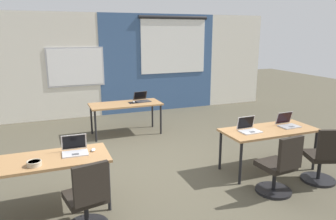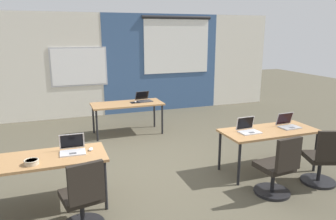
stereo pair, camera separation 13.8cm
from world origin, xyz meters
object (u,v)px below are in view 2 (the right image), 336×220
desk_far_center (127,106)px  chair_near_right_end (323,162)px  snack_bowl (31,162)px  desk_near_right (269,133)px  chair_near_left_inner (83,202)px  desk_near_left (43,162)px  laptop_near_right_end (288,124)px  chair_near_right_inner (277,171)px  mouse_near_left_inner (91,149)px  mouse_far_right (135,102)px  laptop_far_right (144,99)px  laptop_near_right_inner (248,129)px  laptop_near_left_inner (72,149)px

desk_far_center → chair_near_right_end: chair_near_right_end is taller
desk_far_center → snack_bowl: (-1.87, -2.98, 0.10)m
desk_near_right → chair_near_left_inner: (-3.08, -0.68, -0.28)m
desk_near_left → laptop_near_right_end: size_ratio=4.69×
chair_near_right_end → snack_bowl: chair_near_right_end is taller
chair_near_left_inner → snack_bowl: 0.83m
chair_near_right_inner → mouse_near_left_inner: bearing=-22.7°
desk_near_right → chair_near_right_inner: (-0.41, -0.76, -0.28)m
desk_near_left → chair_near_right_inner: bearing=-13.8°
snack_bowl → chair_near_right_inner: bearing=-10.2°
laptop_near_right_end → mouse_far_right: laptop_near_right_end is taller
desk_near_left → chair_near_right_end: size_ratio=1.74×
laptop_near_right_end → laptop_far_right: (-1.73, 2.86, -0.00)m
desk_far_center → snack_bowl: 3.52m
desk_near_right → laptop_near_right_end: 0.42m
laptop_far_right → desk_far_center: bearing=-175.3°
mouse_far_right → chair_near_right_inner: 3.76m
mouse_far_right → chair_near_right_inner: size_ratio=0.12×
chair_near_right_end → laptop_near_right_inner: laptop_near_right_inner is taller
desk_near_left → chair_near_right_inner: chair_near_right_inner is taller
laptop_near_right_end → desk_far_center: bearing=125.5°
desk_near_left → laptop_near_left_inner: (0.38, 0.07, 0.11)m
mouse_far_right → mouse_near_left_inner: mouse_far_right is taller
desk_far_center → chair_near_left_inner: bearing=-110.9°
desk_near_left → snack_bowl: (-0.12, -0.18, 0.10)m
desk_far_center → laptop_near_right_inner: 3.09m
chair_near_right_inner → laptop_near_left_inner: 2.87m
chair_near_right_end → laptop_near_left_inner: 3.69m
desk_far_center → chair_near_right_inner: 3.82m
laptop_far_right → chair_near_right_inner: laptop_far_right is taller
mouse_far_right → laptop_near_right_inner: size_ratio=0.31×
desk_near_left → chair_near_right_end: (3.96, -0.72, -0.28)m
laptop_near_right_end → chair_near_left_inner: size_ratio=0.37×
laptop_near_right_inner → laptop_near_left_inner: laptop_near_right_inner is taller
desk_near_right → desk_far_center: 3.30m
desk_far_center → mouse_far_right: size_ratio=15.00×
laptop_near_right_inner → desk_near_right: bearing=-5.9°
laptop_near_left_inner → snack_bowl: bearing=-150.8°
chair_near_left_inner → laptop_near_right_end: bearing=-179.7°
desk_far_center → laptop_near_left_inner: size_ratio=4.71×
desk_near_left → mouse_near_left_inner: size_ratio=14.18×
mouse_far_right → laptop_near_right_inner: bearing=-67.1°
desk_near_right → laptop_far_right: laptop_far_right is taller
laptop_near_right_inner → chair_near_right_inner: laptop_near_right_inner is taller
desk_near_right → desk_far_center: bearing=122.0°
desk_far_center → mouse_far_right: bearing=-0.7°
desk_far_center → laptop_near_right_inner: size_ratio=4.69×
laptop_near_right_end → chair_near_left_inner: laptop_near_right_end is taller
laptop_far_right → chair_near_left_inner: laptop_far_right is taller
desk_near_left → laptop_near_right_end: bearing=0.4°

